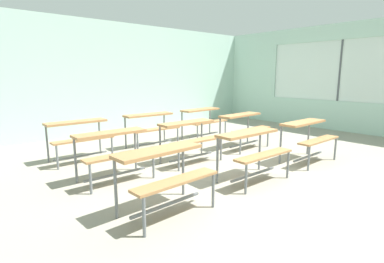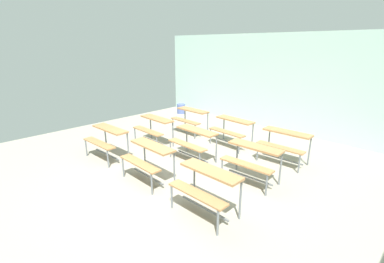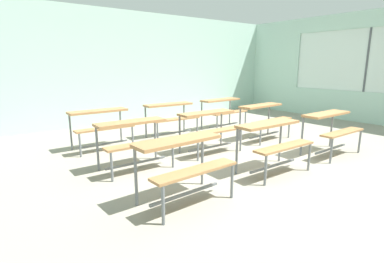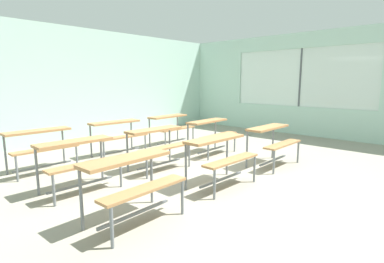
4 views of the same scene
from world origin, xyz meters
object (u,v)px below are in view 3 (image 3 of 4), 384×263
at_px(desk_bench_r2c0, 101,120).
at_px(desk_bench_r0c0, 184,156).
at_px(desk_bench_r1c2, 265,113).
at_px(desk_bench_r2c1, 171,112).
at_px(desk_bench_r0c2, 332,123).
at_px(desk_bench_r1c0, 134,133).
at_px(desk_bench_r1c1, 210,122).
at_px(desk_bench_r2c2, 223,107).
at_px(desk_bench_r0c1, 273,136).

bearing_deg(desk_bench_r2c0, desk_bench_r0c0, -90.56).
xyz_separation_m(desk_bench_r0c0, desk_bench_r1c2, (3.14, 1.43, 0.00)).
relative_size(desk_bench_r0c0, desk_bench_r2c0, 1.02).
bearing_deg(desk_bench_r2c1, desk_bench_r1c2, -39.32).
bearing_deg(desk_bench_r0c2, desk_bench_r2c0, 138.18).
relative_size(desk_bench_r1c0, desk_bench_r2c0, 1.00).
height_order(desk_bench_r0c0, desk_bench_r1c1, same).
relative_size(desk_bench_r0c0, desk_bench_r2c2, 1.00).
height_order(desk_bench_r0c2, desk_bench_r1c0, same).
bearing_deg(desk_bench_r0c2, desk_bench_r1c1, 139.44).
xyz_separation_m(desk_bench_r0c1, desk_bench_r1c1, (-0.08, 1.37, 0.00)).
bearing_deg(desk_bench_r0c1, desk_bench_r0c2, -0.35).
bearing_deg(desk_bench_r0c1, desk_bench_r1c0, 140.20).
distance_m(desk_bench_r0c1, desk_bench_r0c2, 1.58).
bearing_deg(desk_bench_r0c1, desk_bench_r1c2, 44.16).
distance_m(desk_bench_r0c2, desk_bench_r1c2, 1.45).
xyz_separation_m(desk_bench_r1c1, desk_bench_r1c2, (1.58, 0.05, 0.00)).
height_order(desk_bench_r0c1, desk_bench_r1c2, same).
distance_m(desk_bench_r0c2, desk_bench_r2c1, 3.23).
relative_size(desk_bench_r0c1, desk_bench_r1c0, 1.00).
bearing_deg(desk_bench_r0c1, desk_bench_r0c0, -178.54).
bearing_deg(desk_bench_r2c0, desk_bench_r1c1, -42.41).
distance_m(desk_bench_r2c0, desk_bench_r2c1, 1.59).
bearing_deg(desk_bench_r2c2, desk_bench_r0c0, -141.40).
bearing_deg(desk_bench_r0c0, desk_bench_r1c2, 22.23).
relative_size(desk_bench_r0c2, desk_bench_r1c0, 1.00).
xyz_separation_m(desk_bench_r1c0, desk_bench_r2c0, (-0.01, 1.41, 0.00)).
distance_m(desk_bench_r1c2, desk_bench_r2c1, 2.03).
height_order(desk_bench_r1c0, desk_bench_r1c2, same).
xyz_separation_m(desk_bench_r1c1, desk_bench_r2c1, (0.07, 1.41, 0.00)).
distance_m(desk_bench_r1c0, desk_bench_r2c1, 2.12).
xyz_separation_m(desk_bench_r1c2, desk_bench_r2c0, (-3.10, 1.36, 0.00)).
bearing_deg(desk_bench_r2c1, desk_bench_r0c0, -117.55).
relative_size(desk_bench_r1c1, desk_bench_r2c1, 0.99).
distance_m(desk_bench_r0c0, desk_bench_r0c2, 3.22).
height_order(desk_bench_r1c2, desk_bench_r2c0, same).
bearing_deg(desk_bench_r2c0, desk_bench_r0c1, -59.73).
height_order(desk_bench_r1c1, desk_bench_r2c1, same).
bearing_deg(desk_bench_r0c0, desk_bench_r2c0, 86.80).
height_order(desk_bench_r1c1, desk_bench_r2c0, same).
relative_size(desk_bench_r1c1, desk_bench_r2c0, 1.01).
relative_size(desk_bench_r0c2, desk_bench_r2c1, 0.98).
height_order(desk_bench_r1c0, desk_bench_r1c1, same).
xyz_separation_m(desk_bench_r0c2, desk_bench_r1c2, (-0.08, 1.45, 0.00)).
relative_size(desk_bench_r2c0, desk_bench_r2c1, 0.98).
xyz_separation_m(desk_bench_r0c0, desk_bench_r2c0, (0.04, 2.79, 0.00)).
bearing_deg(desk_bench_r1c2, desk_bench_r1c1, 179.06).
relative_size(desk_bench_r0c0, desk_bench_r1c0, 1.01).
xyz_separation_m(desk_bench_r1c2, desk_bench_r2c2, (0.02, 1.32, 0.00)).
distance_m(desk_bench_r1c1, desk_bench_r2c2, 2.10).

